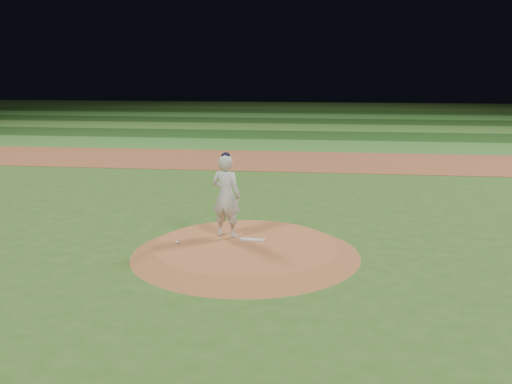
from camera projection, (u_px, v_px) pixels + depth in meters
The scene contains 12 objects.
ground at pixel (246, 254), 13.77m from camera, with size 120.00×120.00×0.00m, color #325B1D.
infield_dirt_band at pixel (287, 161), 27.33m from camera, with size 70.00×6.00×0.02m, color brown.
outfield_stripe_0 at pixel (294, 145), 32.65m from camera, with size 70.00×5.00×0.02m, color #357129.
outfield_stripe_1 at pixel (299, 135), 37.50m from camera, with size 70.00×5.00×0.02m, color #1A4114.
outfield_stripe_2 at pixel (302, 127), 42.34m from camera, with size 70.00×5.00×0.02m, color #3C7129.
outfield_stripe_3 at pixel (305, 121), 47.18m from camera, with size 70.00×5.00×0.02m, color #1C4115.
outfield_stripe_4 at pixel (308, 116), 52.03m from camera, with size 70.00×5.00×0.02m, color #367A2C.
outfield_stripe_5 at pixel (309, 112), 56.87m from camera, with size 70.00×5.00×0.02m, color #1E4616.
pitchers_mound at pixel (246, 249), 13.74m from camera, with size 5.50×5.50×0.25m, color #A25D32.
pitching_rubber at pixel (253, 240), 14.02m from camera, with size 0.60×0.15×0.03m, color silver.
rosin_bag at pixel (177, 242), 13.78m from camera, with size 0.10×0.10×0.06m, color silver.
pitcher_on_mound at pixel (226, 196), 14.12m from camera, with size 0.87×0.69×2.14m.
Camera 1 is at (1.90, -12.98, 4.44)m, focal length 40.00 mm.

